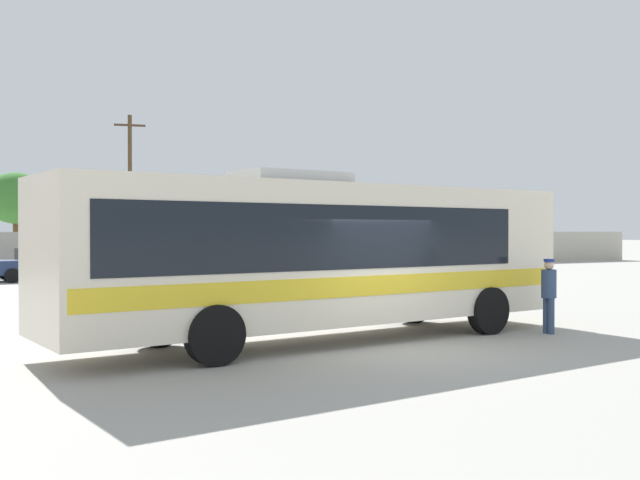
% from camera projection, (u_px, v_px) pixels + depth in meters
% --- Properties ---
extents(ground_plane, '(300.00, 300.00, 0.00)m').
position_uv_depth(ground_plane, '(217.00, 304.00, 22.93)').
color(ground_plane, '#A3A099').
extents(perimeter_wall, '(80.00, 0.30, 2.23)m').
position_uv_depth(perimeter_wall, '(99.00, 253.00, 39.02)').
color(perimeter_wall, '#B2AD9E').
rests_on(perimeter_wall, ground_plane).
extents(coach_bus_cream_yellow, '(11.74, 3.95, 3.45)m').
position_uv_depth(coach_bus_cream_yellow, '(320.00, 252.00, 15.11)').
color(coach_bus_cream_yellow, silver).
rests_on(coach_bus_cream_yellow, ground_plane).
extents(attendant_by_bus_door, '(0.35, 0.35, 1.66)m').
position_uv_depth(attendant_by_bus_door, '(549.00, 291.00, 16.29)').
color(attendant_by_bus_door, '#33476B').
rests_on(attendant_by_bus_door, ground_plane).
extents(parked_car_second_dark_blue, '(4.10, 2.15, 1.49)m').
position_uv_depth(parked_car_second_dark_blue, '(40.00, 263.00, 33.71)').
color(parked_car_second_dark_blue, navy).
rests_on(parked_car_second_dark_blue, ground_plane).
extents(utility_pole_far, '(1.79, 0.46, 9.12)m').
position_uv_depth(utility_pole_far, '(130.00, 189.00, 43.37)').
color(utility_pole_far, '#4C3823').
rests_on(utility_pole_far, ground_plane).
extents(roadside_tree_midleft, '(3.34, 3.34, 5.52)m').
position_uv_depth(roadside_tree_midleft, '(16.00, 199.00, 40.60)').
color(roadside_tree_midleft, brown).
rests_on(roadside_tree_midleft, ground_plane).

